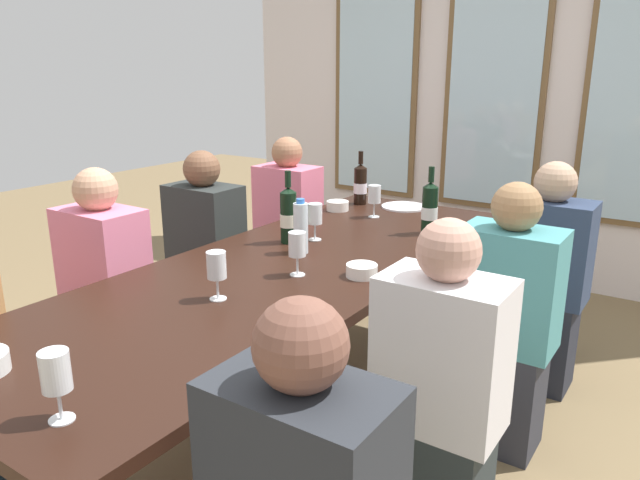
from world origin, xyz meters
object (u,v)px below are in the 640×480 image
(tasting_bowl_0, at_px, (362,271))
(seated_person_3, at_px, (505,327))
(wine_bottle_1, at_px, (360,184))
(seated_person_2, at_px, (207,260))
(wine_glass_5, at_px, (374,196))
(white_plate_0, at_px, (404,207))
(water_bottle, at_px, (301,228))
(wine_bottle_2, at_px, (430,208))
(wine_glass_1, at_px, (297,246))
(seated_person_5, at_px, (544,283))
(wine_glass_2, at_px, (217,267))
(seated_person_4, at_px, (288,230))
(seated_person_6, at_px, (107,296))
(dining_table, at_px, (289,279))
(seated_person_7, at_px, (439,401))
(wine_glass_3, at_px, (56,373))
(wine_bottle_0, at_px, (288,215))
(tasting_bowl_1, at_px, (338,206))
(wine_glass_4, at_px, (315,216))

(tasting_bowl_0, height_order, seated_person_3, seated_person_3)
(wine_bottle_1, height_order, seated_person_2, seated_person_2)
(wine_glass_5, bearing_deg, seated_person_2, -140.76)
(white_plate_0, distance_m, water_bottle, 1.03)
(wine_bottle_2, height_order, wine_glass_1, wine_bottle_2)
(water_bottle, xyz_separation_m, seated_person_5, (0.85, 0.80, -0.33))
(wine_glass_2, xyz_separation_m, wine_glass_5, (-0.12, 1.34, 0.00))
(seated_person_4, bearing_deg, seated_person_6, -90.00)
(wine_glass_2, distance_m, seated_person_2, 1.17)
(white_plate_0, distance_m, seated_person_2, 1.15)
(dining_table, bearing_deg, white_plate_0, 93.13)
(water_bottle, distance_m, seated_person_7, 1.02)
(wine_glass_5, xyz_separation_m, seated_person_4, (-0.70, 0.16, -0.33))
(seated_person_4, distance_m, seated_person_5, 1.59)
(seated_person_2, bearing_deg, wine_bottle_1, 59.52)
(wine_glass_3, distance_m, seated_person_7, 1.11)
(tasting_bowl_0, xyz_separation_m, wine_glass_1, (-0.22, -0.13, 0.09))
(seated_person_5, bearing_deg, wine_glass_5, -175.62)
(water_bottle, bearing_deg, dining_table, -71.39)
(wine_glass_5, bearing_deg, white_plate_0, 83.42)
(wine_bottle_0, bearing_deg, seated_person_6, -136.73)
(tasting_bowl_1, bearing_deg, seated_person_5, 2.22)
(dining_table, distance_m, seated_person_6, 0.87)
(white_plate_0, xyz_separation_m, wine_bottle_1, (-0.26, -0.06, 0.11))
(wine_glass_1, height_order, seated_person_3, seated_person_3)
(wine_bottle_2, distance_m, wine_glass_2, 1.22)
(white_plate_0, height_order, wine_glass_5, wine_glass_5)
(tasting_bowl_0, distance_m, wine_glass_2, 0.58)
(wine_bottle_0, relative_size, water_bottle, 1.39)
(wine_bottle_1, relative_size, seated_person_4, 0.28)
(wine_glass_1, xyz_separation_m, wine_glass_2, (-0.08, -0.36, 0.00))
(water_bottle, relative_size, seated_person_7, 0.22)
(wine_glass_4, bearing_deg, seated_person_3, 0.59)
(wine_bottle_0, distance_m, tasting_bowl_1, 0.69)
(water_bottle, relative_size, wine_glass_3, 1.38)
(wine_bottle_1, height_order, tasting_bowl_1, wine_bottle_1)
(white_plate_0, relative_size, water_bottle, 1.07)
(wine_bottle_0, relative_size, seated_person_6, 0.30)
(wine_bottle_1, relative_size, wine_glass_2, 1.78)
(seated_person_5, bearing_deg, seated_person_6, -141.36)
(wine_bottle_1, distance_m, wine_glass_2, 1.61)
(water_bottle, height_order, seated_person_6, seated_person_6)
(seated_person_6, bearing_deg, wine_glass_2, -9.17)
(water_bottle, height_order, wine_glass_4, water_bottle)
(wine_glass_1, bearing_deg, tasting_bowl_1, 114.13)
(seated_person_2, distance_m, seated_person_6, 0.63)
(wine_glass_4, bearing_deg, water_bottle, -72.97)
(seated_person_4, bearing_deg, water_bottle, -50.26)
(dining_table, bearing_deg, seated_person_4, 127.03)
(dining_table, relative_size, wine_glass_3, 15.48)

